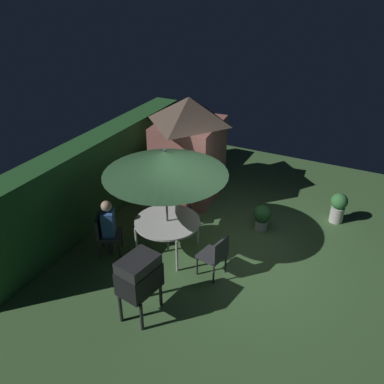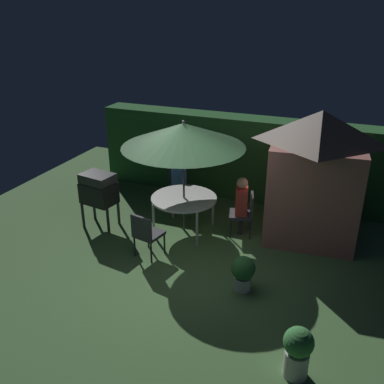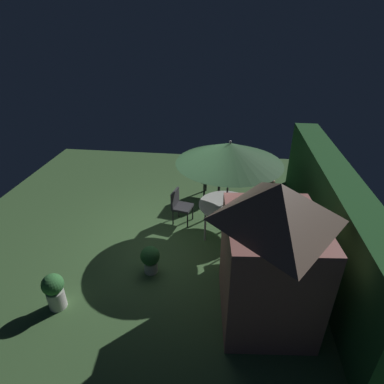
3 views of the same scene
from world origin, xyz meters
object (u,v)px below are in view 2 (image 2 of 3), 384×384
at_px(garden_shed, 315,176).
at_px(chair_far_side, 179,184).
at_px(bbq_grill, 99,190).
at_px(chair_toward_hedge, 146,233).
at_px(patio_table, 184,200).
at_px(potted_plant_by_shed, 243,272).
at_px(person_in_red, 242,200).
at_px(chair_near_shed, 245,212).
at_px(potted_plant_by_grill, 298,351).
at_px(patio_umbrella, 183,135).
at_px(person_in_blue, 179,175).

xyz_separation_m(garden_shed, chair_far_side, (-3.08, 0.38, -0.82)).
height_order(bbq_grill, chair_toward_hedge, bbq_grill).
relative_size(patio_table, potted_plant_by_shed, 2.18).
distance_m(bbq_grill, potted_plant_by_shed, 3.63).
bearing_deg(chair_toward_hedge, patio_table, 77.72).
distance_m(bbq_grill, person_in_red, 2.98).
height_order(patio_table, chair_near_shed, chair_near_shed).
relative_size(bbq_grill, person_in_red, 0.95).
relative_size(chair_far_side, potted_plant_by_grill, 1.21).
bearing_deg(potted_plant_by_grill, potted_plant_by_shed, 126.85).
distance_m(chair_near_shed, chair_toward_hedge, 2.13).
xyz_separation_m(chair_toward_hedge, potted_plant_by_grill, (3.08, -1.81, -0.11)).
height_order(patio_table, patio_umbrella, patio_umbrella).
height_order(patio_table, bbq_grill, bbq_grill).
height_order(bbq_grill, potted_plant_by_shed, bbq_grill).
distance_m(bbq_grill, chair_far_side, 1.98).
bearing_deg(patio_table, chair_far_side, 118.43).
xyz_separation_m(chair_near_shed, person_in_red, (-0.08, -0.02, 0.26)).
height_order(garden_shed, chair_far_side, garden_shed).
xyz_separation_m(chair_far_side, chair_toward_hedge, (0.35, -2.34, 0.00)).
relative_size(patio_table, chair_far_side, 1.50).
distance_m(patio_umbrella, chair_near_shed, 2.02).
bearing_deg(person_in_red, potted_plant_by_grill, -63.12).
height_order(chair_far_side, person_in_blue, person_in_blue).
xyz_separation_m(bbq_grill, chair_near_shed, (2.97, 0.78, -0.33)).
xyz_separation_m(bbq_grill, chair_toward_hedge, (1.49, -0.74, -0.33)).
height_order(patio_umbrella, person_in_red, patio_umbrella).
bearing_deg(patio_umbrella, patio_table, 90.00).
bearing_deg(garden_shed, bbq_grill, -163.98).
relative_size(chair_toward_hedge, person_in_red, 0.71).
bearing_deg(person_in_blue, chair_toward_hedge, -82.10).
height_order(bbq_grill, person_in_red, person_in_red).
height_order(patio_umbrella, chair_far_side, patio_umbrella).
xyz_separation_m(potted_plant_by_shed, person_in_blue, (-2.27, 2.57, 0.43)).
height_order(chair_far_side, potted_plant_by_grill, chair_far_side).
distance_m(garden_shed, patio_umbrella, 2.68).
relative_size(chair_far_side, person_in_red, 0.71).
relative_size(patio_umbrella, chair_toward_hedge, 2.71).
relative_size(chair_near_shed, person_in_red, 0.71).
height_order(patio_umbrella, bbq_grill, patio_umbrella).
distance_m(patio_table, chair_far_side, 1.31).
distance_m(chair_near_shed, person_in_red, 0.28).
height_order(patio_umbrella, chair_near_shed, patio_umbrella).
distance_m(patio_umbrella, chair_far_side, 2.04).
relative_size(chair_far_side, person_in_blue, 0.71).
height_order(garden_shed, potted_plant_by_grill, garden_shed).
bearing_deg(potted_plant_by_shed, patio_umbrella, 138.25).
height_order(bbq_grill, person_in_blue, person_in_blue).
bearing_deg(potted_plant_by_shed, chair_near_shed, 104.46).
bearing_deg(chair_far_side, chair_near_shed, -23.90).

